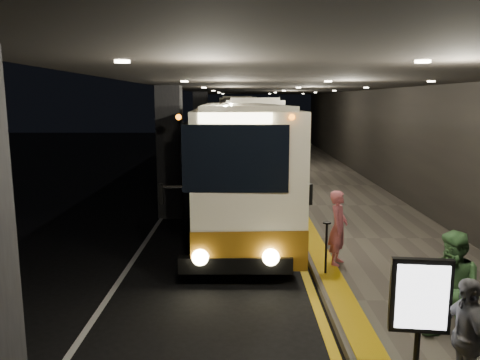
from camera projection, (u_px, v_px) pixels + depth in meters
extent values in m
plane|color=black|center=(207.00, 254.00, 12.10)|extent=(90.00, 90.00, 0.00)
cube|color=silver|center=(168.00, 209.00, 17.03)|extent=(0.12, 50.00, 0.01)
cube|color=gold|center=(281.00, 209.00, 17.01)|extent=(0.18, 50.00, 0.01)
cube|color=#514C44|center=(347.00, 207.00, 17.00)|extent=(4.50, 50.00, 0.15)
cube|color=gold|center=(295.00, 205.00, 16.99)|extent=(0.50, 50.00, 0.01)
cube|color=black|center=(414.00, 127.00, 16.49)|extent=(0.10, 50.00, 6.00)
cube|color=black|center=(170.00, 152.00, 15.67)|extent=(0.80, 0.80, 4.40)
cube|color=black|center=(201.00, 130.00, 27.49)|extent=(0.80, 0.80, 4.40)
cube|color=black|center=(288.00, 80.00, 16.23)|extent=(9.00, 50.00, 0.40)
cube|color=beige|center=(238.00, 159.00, 15.23)|extent=(3.01, 11.79, 3.31)
cube|color=brown|center=(238.00, 195.00, 15.43)|extent=(3.03, 11.81, 0.88)
cube|color=black|center=(235.00, 159.00, 9.32)|extent=(2.14, 0.17, 1.36)
cube|color=black|center=(236.00, 265.00, 9.78)|extent=(2.40, 0.37, 0.34)
cylinder|color=black|center=(193.00, 238.00, 11.85)|extent=(0.27, 0.97, 0.97)
cylinder|color=black|center=(280.00, 238.00, 11.84)|extent=(0.27, 0.97, 0.97)
cylinder|color=black|center=(212.00, 184.00, 19.33)|extent=(0.27, 0.97, 0.97)
cylinder|color=black|center=(265.00, 184.00, 19.33)|extent=(0.27, 0.97, 0.97)
sphere|color=#FFEAA5|center=(200.00, 257.00, 9.66)|extent=(0.35, 0.35, 0.35)
sphere|color=#FFEAA5|center=(271.00, 257.00, 9.65)|extent=(0.35, 0.35, 0.35)
cube|color=#FFF2BF|center=(235.00, 118.00, 9.17)|extent=(1.46, 0.12, 0.21)
cube|color=beige|center=(246.00, 131.00, 26.63)|extent=(3.35, 12.50, 3.50)
cube|color=brown|center=(245.00, 154.00, 26.85)|extent=(3.37, 12.52, 0.93)
cube|color=black|center=(247.00, 123.00, 20.38)|extent=(2.26, 0.20, 1.44)
cube|color=black|center=(247.00, 176.00, 20.86)|extent=(2.53, 0.41, 0.36)
cylinder|color=black|center=(223.00, 170.00, 23.06)|extent=(0.29, 1.03, 1.03)
cylinder|color=black|center=(270.00, 170.00, 23.05)|extent=(0.29, 1.03, 1.03)
cylinder|color=black|center=(227.00, 152.00, 30.97)|extent=(0.29, 1.03, 1.03)
cylinder|color=black|center=(263.00, 152.00, 30.97)|extent=(0.29, 1.03, 1.03)
cube|color=beige|center=(242.00, 118.00, 42.54)|extent=(3.49, 13.07, 3.66)
cube|color=brown|center=(242.00, 133.00, 42.76)|extent=(3.51, 13.09, 0.97)
cube|color=black|center=(242.00, 111.00, 36.00)|extent=(2.37, 0.21, 1.51)
cube|color=black|center=(242.00, 143.00, 36.50)|extent=(2.65, 0.41, 0.38)
cylinder|color=black|center=(227.00, 141.00, 38.80)|extent=(0.30, 1.08, 1.08)
cylinder|color=black|center=(257.00, 141.00, 38.79)|extent=(0.30, 1.08, 1.08)
cylinder|color=black|center=(230.00, 134.00, 47.08)|extent=(0.30, 1.08, 1.08)
cylinder|color=black|center=(254.00, 134.00, 47.07)|extent=(0.30, 1.08, 1.08)
imported|color=#B1525C|center=(338.00, 228.00, 10.80)|extent=(0.64, 0.75, 1.74)
imported|color=#396337|center=(454.00, 291.00, 7.11)|extent=(0.98, 1.05, 1.84)
imported|color=#4A494E|center=(465.00, 338.00, 5.95)|extent=(0.55, 0.97, 1.60)
cube|color=black|center=(414.00, 299.00, 8.59)|extent=(0.29, 0.13, 0.35)
cylinder|color=black|center=(416.00, 354.00, 6.45)|extent=(0.08, 0.08, 0.66)
cube|color=black|center=(420.00, 296.00, 6.30)|extent=(0.81, 0.19, 1.04)
cube|color=white|center=(422.00, 297.00, 6.24)|extent=(0.68, 0.10, 0.90)
cylinder|color=black|center=(326.00, 248.00, 10.23)|extent=(0.05, 0.05, 1.16)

